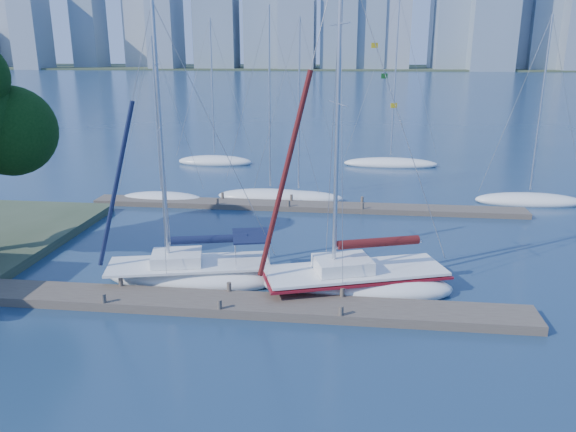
# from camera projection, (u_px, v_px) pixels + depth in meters

# --- Properties ---
(ground) EXTENTS (700.00, 700.00, 0.00)m
(ground) POSITION_uv_depth(u_px,v_px,m) (225.00, 308.00, 24.15)
(ground) COLOR navy
(ground) RESTS_ON ground
(near_dock) EXTENTS (26.00, 2.00, 0.40)m
(near_dock) POSITION_uv_depth(u_px,v_px,m) (225.00, 304.00, 24.09)
(near_dock) COLOR #4F433A
(near_dock) RESTS_ON ground
(far_dock) EXTENTS (30.00, 1.80, 0.36)m
(far_dock) POSITION_uv_depth(u_px,v_px,m) (304.00, 206.00, 39.10)
(far_dock) COLOR #4F433A
(far_dock) RESTS_ON ground
(far_shore) EXTENTS (800.00, 100.00, 1.50)m
(far_shore) POSITION_uv_depth(u_px,v_px,m) (347.00, 68.00, 328.67)
(far_shore) COLOR #38472D
(far_shore) RESTS_ON ground
(sailboat_navy) EXTENTS (8.60, 4.51, 13.21)m
(sailboat_navy) POSITION_uv_depth(u_px,v_px,m) (189.00, 261.00, 26.59)
(sailboat_navy) COLOR white
(sailboat_navy) RESTS_ON ground
(sailboat_maroon) EXTENTS (9.30, 5.55, 15.28)m
(sailboat_maroon) POSITION_uv_depth(u_px,v_px,m) (355.00, 266.00, 25.58)
(sailboat_maroon) COLOR white
(sailboat_maroon) RESTS_ON ground
(bg_boat_0) EXTENTS (6.40, 3.58, 11.86)m
(bg_boat_0) POSITION_uv_depth(u_px,v_px,m) (162.00, 198.00, 41.05)
(bg_boat_0) COLOR white
(bg_boat_0) RESTS_ON ground
(bg_boat_1) EXTENTS (8.18, 4.93, 13.92)m
(bg_boat_1) POSITION_uv_depth(u_px,v_px,m) (271.00, 196.00, 41.51)
(bg_boat_1) COLOR white
(bg_boat_1) RESTS_ON ground
(bg_boat_2) EXTENTS (6.76, 2.52, 13.11)m
(bg_boat_2) POSITION_uv_depth(u_px,v_px,m) (299.00, 197.00, 41.31)
(bg_boat_2) COLOR white
(bg_boat_2) RESTS_ON ground
(bg_boat_5) EXTENTS (7.84, 3.53, 13.24)m
(bg_boat_5) POSITION_uv_depth(u_px,v_px,m) (529.00, 200.00, 40.37)
(bg_boat_5) COLOR white
(bg_boat_5) RESTS_ON ground
(bg_boat_6) EXTENTS (7.62, 4.54, 13.78)m
(bg_boat_6) POSITION_uv_depth(u_px,v_px,m) (215.00, 161.00, 54.34)
(bg_boat_6) COLOR white
(bg_boat_6) RESTS_ON ground
(bg_boat_7) EXTENTS (9.15, 4.07, 15.55)m
(bg_boat_7) POSITION_uv_depth(u_px,v_px,m) (391.00, 163.00, 53.37)
(bg_boat_7) COLOR white
(bg_boat_7) RESTS_ON ground
(skyline) EXTENTS (503.23, 51.31, 95.22)m
(skyline) POSITION_uv_depth(u_px,v_px,m) (383.00, 0.00, 288.85)
(skyline) COLOR gray
(skyline) RESTS_ON ground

